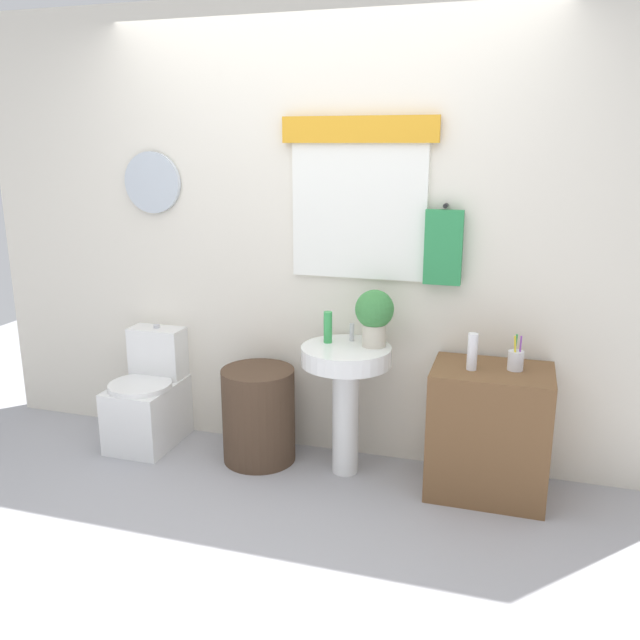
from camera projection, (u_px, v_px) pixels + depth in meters
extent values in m
plane|color=#A3A3A8|center=(253.00, 548.00, 3.08)|extent=(8.00, 8.00, 0.00)
cube|color=silver|center=(325.00, 237.00, 3.81)|extent=(4.40, 0.10, 2.60)
cube|color=white|center=(359.00, 211.00, 3.65)|extent=(0.76, 0.03, 0.75)
cube|color=gold|center=(359.00, 129.00, 3.52)|extent=(0.86, 0.04, 0.14)
cylinder|color=silver|center=(152.00, 182.00, 3.97)|extent=(0.36, 0.03, 0.36)
cylinder|color=black|center=(446.00, 206.00, 3.49)|extent=(0.02, 0.06, 0.02)
cube|color=#2D894C|center=(443.00, 248.00, 3.53)|extent=(0.20, 0.05, 0.40)
cube|color=white|center=(148.00, 414.00, 4.12)|extent=(0.36, 0.50, 0.39)
cylinder|color=white|center=(140.00, 385.00, 4.01)|extent=(0.38, 0.38, 0.03)
cube|color=white|center=(158.00, 352.00, 4.19)|extent=(0.34, 0.18, 0.32)
cylinder|color=silver|center=(157.00, 326.00, 4.14)|extent=(0.04, 0.04, 0.02)
cylinder|color=#4C3828|center=(259.00, 415.00, 3.89)|extent=(0.43, 0.43, 0.56)
cylinder|color=white|center=(346.00, 419.00, 3.73)|extent=(0.15, 0.15, 0.65)
cylinder|color=white|center=(346.00, 356.00, 3.63)|extent=(0.50, 0.50, 0.10)
cylinder|color=silver|center=(352.00, 332.00, 3.71)|extent=(0.03, 0.03, 0.10)
cube|color=brown|center=(489.00, 432.00, 3.50)|extent=(0.61, 0.44, 0.70)
cylinder|color=green|center=(328.00, 327.00, 3.67)|extent=(0.05, 0.05, 0.18)
cylinder|color=beige|center=(374.00, 335.00, 3.62)|extent=(0.13, 0.13, 0.12)
sphere|color=#3D8442|center=(375.00, 309.00, 3.58)|extent=(0.21, 0.21, 0.21)
cylinder|color=white|center=(472.00, 352.00, 3.38)|extent=(0.05, 0.05, 0.19)
cylinder|color=silver|center=(516.00, 361.00, 3.38)|extent=(0.08, 0.08, 0.10)
cylinder|color=purple|center=(520.00, 352.00, 3.37)|extent=(0.01, 0.03, 0.18)
cylinder|color=green|center=(515.00, 351.00, 3.39)|extent=(0.02, 0.02, 0.18)
cylinder|color=yellow|center=(515.00, 353.00, 3.36)|extent=(0.02, 0.01, 0.18)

